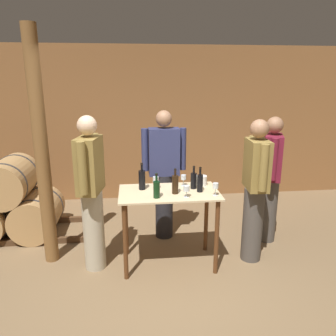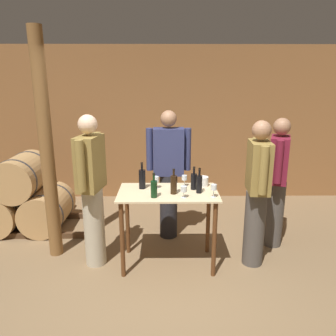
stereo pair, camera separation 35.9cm
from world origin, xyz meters
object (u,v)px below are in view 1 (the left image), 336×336
Objects in this scene: wine_glass_near_right at (184,178)px; wine_bottle_right at (194,180)px; wine_bottle_left at (157,189)px; ice_bucket at (202,180)px; wine_bottle_far_right at (200,182)px; person_visitor_bearded at (91,191)px; wine_glass_near_left at (156,180)px; person_visitor_with_scarf at (255,189)px; wine_bottle_far_left at (142,179)px; wooden_post at (41,152)px; person_visitor_near_door at (270,177)px; wine_glass_far_side at (216,186)px; wine_bottle_center at (175,184)px; person_host at (164,172)px; wine_glass_near_center at (186,189)px.

wine_bottle_right is at bearing -46.70° from wine_glass_near_right.
wine_bottle_left reaches higher than ice_bucket.
wine_bottle_far_right is 1.21m from person_visitor_bearded.
wine_glass_near_left is 0.08× the size of person_visitor_with_scarf.
wine_bottle_far_right reaches higher than wine_bottle_left.
wine_bottle_far_left is 1.16× the size of wine_bottle_right.
wooden_post is 1.60× the size of person_visitor_near_door.
wooden_post reaches higher than wine_glass_far_side.
person_visitor_with_scarf reaches higher than wine_bottle_center.
person_host is (0.17, 0.89, -0.08)m from wine_bottle_left.
wine_bottle_left is at bearing 176.74° from wine_glass_near_center.
wine_bottle_far_right is at bearing -106.24° from ice_bucket.
person_visitor_with_scarf is at bearing -129.83° from person_visitor_near_door.
wine_bottle_left is 0.68m from ice_bucket.
wine_bottle_left is 0.16× the size of person_visitor_with_scarf.
wine_bottle_far_right is 0.24m from wine_glass_near_center.
person_visitor_bearded is at bearing -170.60° from wine_glass_near_right.
wine_glass_near_center is at bearing -11.68° from person_visitor_bearded.
wine_bottle_left is 0.95× the size of wine_bottle_far_right.
person_visitor_near_door is at bearing 4.34° from wooden_post.
ice_bucket is 0.07× the size of person_visitor_bearded.
ice_bucket is (0.07, 0.24, -0.05)m from wine_bottle_far_right.
wine_bottle_right is at bearing 173.12° from person_visitor_with_scarf.
person_visitor_near_door is at bearing 18.76° from wine_bottle_right.
person_host reaches higher than person_visitor_with_scarf.
wine_glass_far_side is (0.64, -0.01, 0.01)m from wine_bottle_left.
wine_bottle_left is 0.30m from wine_glass_near_left.
person_host is (-0.33, 0.75, -0.09)m from wine_bottle_far_right.
wine_glass_near_center is at bearing -177.71° from wine_glass_far_side.
person_visitor_bearded reaches higher than wine_bottle_far_right.
wine_glass_far_side is (0.43, -0.12, -0.01)m from wine_bottle_center.
wine_glass_near_left is at bearing 136.86° from wine_bottle_center.
wine_bottle_far_left reaches higher than ice_bucket.
wooden_post reaches higher than ice_bucket.
wine_bottle_left reaches higher than wine_bottle_right.
wine_glass_near_center is (-0.18, -0.16, -0.02)m from wine_bottle_far_right.
person_visitor_with_scarf is 0.96× the size of person_visitor_bearded.
wine_bottle_far_right is at bearing 41.21° from wine_glass_near_center.
ice_bucket is at bearing -52.18° from person_host.
wine_bottle_center reaches higher than wine_bottle_right.
wine_glass_near_right is 0.93× the size of wine_glass_far_side.
person_host reaches higher than ice_bucket.
wine_bottle_far_left is at bearing -117.60° from person_host.
wine_bottle_center is 0.17× the size of person_visitor_near_door.
person_visitor_near_door is at bearing 12.30° from wine_glass_near_left.
ice_bucket is at bearing 6.48° from wine_bottle_far_left.
wine_glass_near_right is 0.84m from person_visitor_with_scarf.
wine_bottle_far_left reaches higher than wine_glass_near_left.
person_visitor_near_door reaches higher than wine_bottle_center.
wine_bottle_left is 0.64m from wine_glass_far_side.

